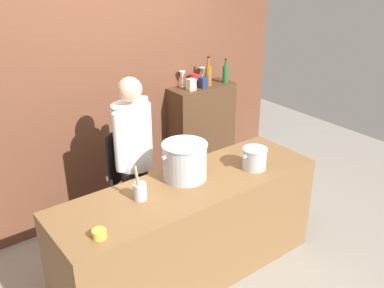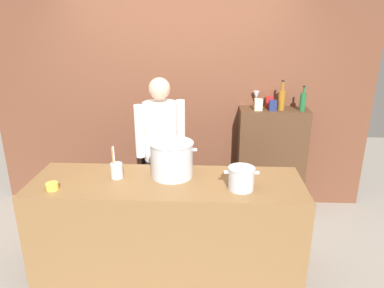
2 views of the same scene
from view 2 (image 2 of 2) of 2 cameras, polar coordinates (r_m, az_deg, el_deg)
name	(u,v)px [view 2 (image 2 of 2)]	position (r m, az deg, el deg)	size (l,w,h in m)	color
ground_plane	(169,270)	(3.51, -3.70, -19.26)	(8.00, 8.00, 0.00)	gray
brick_back_panel	(179,81)	(4.19, -2.04, 9.94)	(4.40, 0.10, 3.00)	brown
prep_counter	(168,227)	(3.25, -3.87, -13.07)	(2.29, 0.70, 0.90)	brown
bar_cabinet	(270,161)	(4.28, 12.33, -2.61)	(0.76, 0.32, 1.24)	#472D1C
chef	(161,147)	(3.63, -4.94, -0.42)	(0.47, 0.41, 1.66)	black
stockpot_large	(172,159)	(3.07, -3.22, -2.43)	(0.43, 0.37, 0.31)	#B7BABF
stockpot_small	(241,178)	(2.88, 7.82, -5.41)	(0.28, 0.21, 0.18)	#B7BABF
utensil_crock	(117,170)	(3.13, -11.88, -4.09)	(0.10, 0.10, 0.28)	#B7BABF
butter_jar	(52,186)	(3.08, -21.31, -6.27)	(0.10, 0.10, 0.06)	yellow
wine_bottle_amber	(282,99)	(4.04, 14.02, 6.88)	(0.08, 0.08, 0.32)	#8C5919
wine_bottle_green	(303,101)	(4.06, 17.17, 6.47)	(0.06, 0.06, 0.27)	#1E592D
wine_glass_short	(281,96)	(4.16, 14.00, 7.39)	(0.08, 0.08, 0.17)	silver
wine_glass_wide	(256,96)	(4.12, 10.15, 7.55)	(0.07, 0.07, 0.18)	silver
spice_tin_navy	(273,105)	(4.01, 12.68, 6.00)	(0.08, 0.08, 0.11)	navy
spice_tin_cream	(258,104)	(4.00, 10.48, 6.19)	(0.08, 0.08, 0.12)	beige
spice_tin_red	(269,102)	(4.15, 12.18, 6.54)	(0.08, 0.08, 0.12)	red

